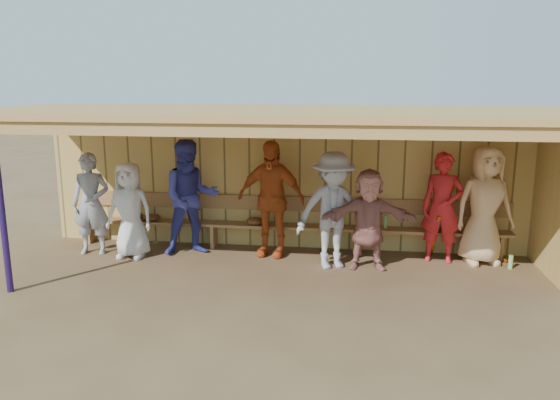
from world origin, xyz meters
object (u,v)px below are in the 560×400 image
object	(u,v)px
player_h	(485,205)
player_g	(442,208)
player_a	(91,204)
player_d	(271,199)
player_f	(368,220)
player_b	(130,210)
player_e	(333,211)
bench	(286,220)
player_c	(191,198)

from	to	relation	value
player_h	player_g	bearing A→B (deg)	166.69
player_a	player_g	world-z (taller)	player_g
player_d	player_f	world-z (taller)	player_d
player_b	player_d	size ratio (longest dim) A/B	0.82
player_f	player_e	bearing A→B (deg)	176.72
bench	player_f	bearing A→B (deg)	-30.93
player_a	player_b	world-z (taller)	player_a
player_e	player_f	world-z (taller)	player_e
player_a	bench	xyz separation A→B (m)	(3.24, 0.69, -0.34)
player_c	player_h	world-z (taller)	player_c
player_d	bench	size ratio (longest dim) A/B	0.26
player_c	player_h	distance (m)	4.81
player_d	player_a	bearing A→B (deg)	-165.06
player_c	player_f	bearing A→B (deg)	-30.15
player_a	player_e	world-z (taller)	player_e
player_a	player_g	xyz separation A→B (m)	(5.83, 0.38, 0.03)
player_d	player_e	size ratio (longest dim) A/B	1.06
player_a	player_h	bearing A→B (deg)	-3.73
player_d	player_f	size ratio (longest dim) A/B	1.23
player_a	player_c	size ratio (longest dim) A/B	0.88
player_a	player_h	distance (m)	6.50
player_b	player_f	distance (m)	3.91
player_h	bench	size ratio (longest dim) A/B	0.25
player_b	player_e	bearing A→B (deg)	3.36
player_f	bench	distance (m)	1.65
player_d	player_e	bearing A→B (deg)	-15.19
player_c	player_e	size ratio (longest dim) A/B	1.06
player_d	bench	distance (m)	0.62
player_g	bench	bearing A→B (deg)	-177.88
bench	player_b	bearing A→B (deg)	-162.55
player_e	bench	size ratio (longest dim) A/B	0.24
player_b	player_e	distance (m)	3.37
player_f	player_a	bearing A→B (deg)	174.31
player_b	player_h	bearing A→B (deg)	9.09
player_b	player_e	xyz separation A→B (m)	(3.36, -0.05, 0.12)
player_b	player_g	xyz separation A→B (m)	(5.10, 0.48, 0.09)
player_g	player_h	size ratio (longest dim) A/B	0.94
player_h	player_d	bearing A→B (deg)	167.75
player_a	player_g	bearing A→B (deg)	-3.35
player_e	player_g	world-z (taller)	player_e
player_b	bench	bearing A→B (deg)	21.72
player_e	player_d	bearing A→B (deg)	135.47
player_e	bench	bearing A→B (deg)	114.76
player_c	player_d	size ratio (longest dim) A/B	1.00
player_a	bench	distance (m)	3.33
player_d	player_g	distance (m)	2.80
player_e	player_h	distance (m)	2.45
player_h	player_a	bearing A→B (deg)	170.08
player_g	bench	size ratio (longest dim) A/B	0.24
player_a	player_c	distance (m)	1.70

